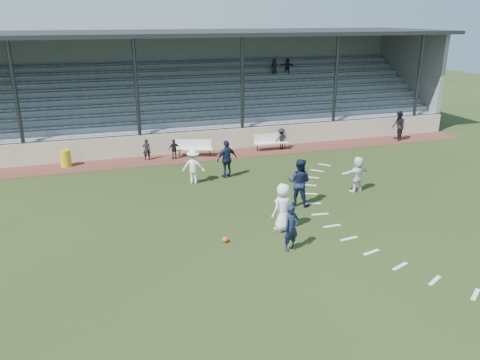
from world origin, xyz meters
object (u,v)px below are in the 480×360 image
bench_right (271,140)px  player_navy_lead (291,228)px  football (225,240)px  official (398,126)px  bench_left (194,146)px  trash_bin (66,158)px  player_white_lead (283,207)px

bench_right → player_navy_lead: size_ratio=1.25×
football → official: bearing=36.1°
bench_left → trash_bin: size_ratio=2.31×
bench_left → player_white_lead: size_ratio=1.13×
player_navy_lead → official: size_ratio=0.87×
bench_left → player_navy_lead: bearing=-69.0°
football → player_white_lead: player_white_lead is taller
player_navy_lead → official: 16.87m
football → player_navy_lead: size_ratio=0.13×
player_white_lead → official: official is taller
bench_right → player_navy_lead: bearing=-105.2°
bench_right → football: size_ratio=9.87×
bench_right → football: (-5.76, -10.68, -0.48)m
bench_left → trash_bin: bearing=-163.9°
player_white_lead → player_navy_lead: 1.58m
bench_left → player_white_lead: player_white_lead is taller
official → player_navy_lead: bearing=-28.6°
bench_right → player_white_lead: 10.91m
trash_bin → football: (5.62, -10.86, -0.36)m
football → player_white_lead: size_ratio=0.11×
bench_right → official: 8.48m
player_navy_lead → player_white_lead: bearing=61.5°
bench_right → official: (8.47, -0.30, 0.36)m
trash_bin → official: (19.85, -0.48, 0.49)m
player_navy_lead → official: bearing=26.7°
football → official: official is taller
official → trash_bin: bearing=-73.3°
bench_right → trash_bin: bench_right is taller
player_white_lead → bench_left: bearing=-106.2°
bench_left → football: 10.80m
bench_right → official: official is taller
football → bench_left: bearing=83.7°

